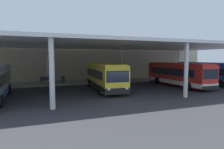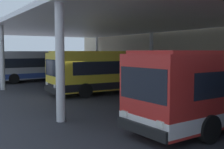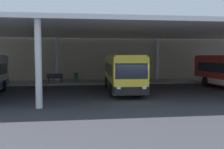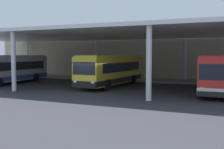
{
  "view_description": "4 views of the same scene",
  "coord_description": "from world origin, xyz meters",
  "px_view_note": "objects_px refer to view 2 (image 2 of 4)",
  "views": [
    {
      "loc": [
        -6.78,
        -16.93,
        3.77
      ],
      "look_at": [
        1.46,
        5.37,
        1.72
      ],
      "focal_mm": 30.11,
      "sensor_mm": 36.0,
      "label": 1
    },
    {
      "loc": [
        17.64,
        -7.18,
        3.13
      ],
      "look_at": [
        -0.59,
        4.6,
        1.32
      ],
      "focal_mm": 44.26,
      "sensor_mm": 36.0,
      "label": 2
    },
    {
      "loc": [
        -4.01,
        -18.44,
        3.12
      ],
      "look_at": [
        -0.77,
        4.76,
        1.45
      ],
      "focal_mm": 42.22,
      "sensor_mm": 36.0,
      "label": 3
    },
    {
      "loc": [
        11.52,
        -21.0,
        3.23
      ],
      "look_at": [
        1.13,
        2.5,
        1.37
      ],
      "focal_mm": 43.79,
      "sensor_mm": 36.0,
      "label": 4
    }
  ],
  "objects_px": {
    "bus_nearest_bay": "(40,64)",
    "bus_second_bay": "(41,65)",
    "banner_sign": "(96,60)",
    "bus_middle_bay": "(117,71)",
    "trash_bin": "(151,75)",
    "bench_waiting": "(139,74)"
  },
  "relations": [
    {
      "from": "bus_nearest_bay",
      "to": "bus_second_bay",
      "type": "distance_m",
      "value": 3.95
    },
    {
      "from": "banner_sign",
      "to": "bus_second_bay",
      "type": "bearing_deg",
      "value": -71.16
    },
    {
      "from": "bus_nearest_bay",
      "to": "banner_sign",
      "type": "height_order",
      "value": "banner_sign"
    },
    {
      "from": "bus_nearest_bay",
      "to": "bus_middle_bay",
      "type": "relative_size",
      "value": 1.0
    },
    {
      "from": "bus_nearest_bay",
      "to": "bus_second_bay",
      "type": "bearing_deg",
      "value": -16.28
    },
    {
      "from": "banner_sign",
      "to": "bus_middle_bay",
      "type": "bearing_deg",
      "value": -23.88
    },
    {
      "from": "trash_bin",
      "to": "bus_second_bay",
      "type": "bearing_deg",
      "value": -128.49
    },
    {
      "from": "bench_waiting",
      "to": "banner_sign",
      "type": "height_order",
      "value": "banner_sign"
    },
    {
      "from": "bus_middle_bay",
      "to": "bus_nearest_bay",
      "type": "bearing_deg",
      "value": -175.97
    },
    {
      "from": "bus_second_bay",
      "to": "banner_sign",
      "type": "xyz_separation_m",
      "value": [
        -2.91,
        8.52,
        0.32
      ]
    },
    {
      "from": "bus_nearest_bay",
      "to": "trash_bin",
      "type": "bearing_deg",
      "value": 36.06
    },
    {
      "from": "bus_nearest_bay",
      "to": "banner_sign",
      "type": "distance_m",
      "value": 7.47
    },
    {
      "from": "bus_nearest_bay",
      "to": "bus_second_bay",
      "type": "height_order",
      "value": "same"
    },
    {
      "from": "bus_middle_bay",
      "to": "bench_waiting",
      "type": "distance_m",
      "value": 9.74
    },
    {
      "from": "bench_waiting",
      "to": "trash_bin",
      "type": "relative_size",
      "value": 1.84
    },
    {
      "from": "bus_nearest_bay",
      "to": "bus_middle_bay",
      "type": "height_order",
      "value": "same"
    },
    {
      "from": "trash_bin",
      "to": "bench_waiting",
      "type": "bearing_deg",
      "value": 174.61
    },
    {
      "from": "bus_nearest_bay",
      "to": "bus_middle_bay",
      "type": "distance_m",
      "value": 15.25
    },
    {
      "from": "bus_middle_bay",
      "to": "bench_waiting",
      "type": "height_order",
      "value": "bus_middle_bay"
    },
    {
      "from": "bench_waiting",
      "to": "banner_sign",
      "type": "relative_size",
      "value": 0.56
    },
    {
      "from": "bus_middle_bay",
      "to": "trash_bin",
      "type": "bearing_deg",
      "value": 120.5
    },
    {
      "from": "bus_nearest_bay",
      "to": "trash_bin",
      "type": "relative_size",
      "value": 10.9
    }
  ]
}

